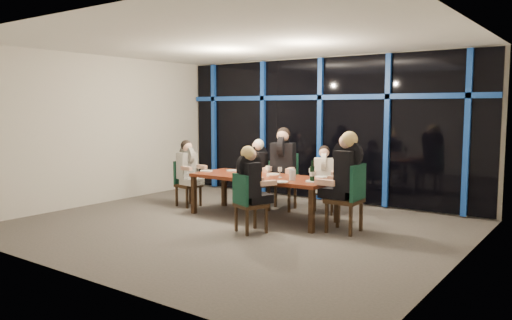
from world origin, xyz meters
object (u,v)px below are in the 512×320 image
(chair_far_right, at_px, (324,187))
(water_pitcher, at_px, (292,175))
(chair_far_left, at_px, (260,181))
(chair_near_mid, at_px, (247,200))
(dining_table, at_px, (263,180))
(diner_near_mid, at_px, (251,176))
(chair_end_left, at_px, (186,181))
(diner_end_left, at_px, (188,163))
(diner_far_mid, at_px, (282,157))
(chair_far_mid, at_px, (284,178))
(diner_end_right, at_px, (345,167))
(wine_bottle, at_px, (312,173))
(diner_far_right, at_px, (324,169))
(chair_end_right, at_px, (350,195))
(diner_far_left, at_px, (256,163))

(chair_far_right, height_order, water_pitcher, water_pitcher)
(chair_far_left, height_order, chair_near_mid, chair_near_mid)
(dining_table, relative_size, diner_near_mid, 2.87)
(chair_far_right, height_order, diner_near_mid, diner_near_mid)
(chair_end_left, bearing_deg, diner_end_left, -90.00)
(chair_far_right, bearing_deg, diner_far_mid, 171.11)
(chair_end_left, bearing_deg, dining_table, -81.79)
(diner_far_mid, distance_m, diner_near_mid, 1.84)
(chair_far_mid, height_order, diner_end_right, diner_end_right)
(diner_far_mid, bearing_deg, wine_bottle, -52.85)
(chair_end_left, relative_size, chair_near_mid, 0.96)
(dining_table, xyz_separation_m, diner_far_right, (0.70, 0.96, 0.14))
(diner_near_mid, height_order, wine_bottle, diner_near_mid)
(chair_far_left, relative_size, diner_end_left, 1.04)
(diner_far_mid, relative_size, diner_end_left, 1.20)
(dining_table, relative_size, chair_far_mid, 2.42)
(chair_near_mid, relative_size, diner_near_mid, 1.03)
(chair_end_left, relative_size, chair_end_right, 0.83)
(chair_far_right, xyz_separation_m, diner_far_right, (0.03, -0.07, 0.34))
(chair_far_right, distance_m, diner_end_right, 1.56)
(chair_far_mid, distance_m, chair_far_right, 0.81)
(chair_end_left, distance_m, diner_end_right, 3.54)
(chair_far_left, relative_size, wine_bottle, 2.60)
(chair_end_left, xyz_separation_m, diner_far_mid, (1.78, 0.79, 0.52))
(dining_table, bearing_deg, water_pitcher, -11.25)
(diner_near_mid, bearing_deg, diner_far_left, -33.37)
(chair_far_mid, relative_size, chair_near_mid, 1.16)
(chair_end_left, height_order, diner_far_left, diner_far_left)
(chair_far_mid, bearing_deg, wine_bottle, -54.92)
(diner_near_mid, bearing_deg, chair_far_left, -35.01)
(diner_near_mid, xyz_separation_m, water_pitcher, (0.26, 0.81, -0.04))
(diner_end_left, xyz_separation_m, water_pitcher, (2.50, -0.15, -0.01))
(chair_far_right, bearing_deg, diner_far_left, 164.89)
(diner_far_left, xyz_separation_m, diner_near_mid, (1.14, -1.74, 0.02))
(dining_table, height_order, diner_far_mid, diner_far_mid)
(chair_end_left, distance_m, diner_far_mid, 2.01)
(chair_far_left, xyz_separation_m, diner_far_right, (1.37, 0.10, 0.31))
(chair_far_left, distance_m, diner_end_left, 1.46)
(dining_table, relative_size, chair_end_right, 2.40)
(diner_far_mid, distance_m, diner_end_left, 1.89)
(chair_end_right, relative_size, water_pitcher, 5.76)
(diner_end_left, relative_size, diner_near_mid, 0.96)
(diner_far_right, relative_size, diner_near_mid, 0.92)
(diner_far_left, distance_m, diner_far_right, 1.41)
(chair_far_right, distance_m, diner_far_mid, 0.97)
(chair_end_right, bearing_deg, diner_end_right, -90.00)
(chair_near_mid, bearing_deg, diner_end_left, -1.58)
(dining_table, height_order, diner_end_left, diner_end_left)
(chair_far_left, relative_size, diner_far_left, 1.03)
(diner_far_left, relative_size, diner_near_mid, 0.98)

